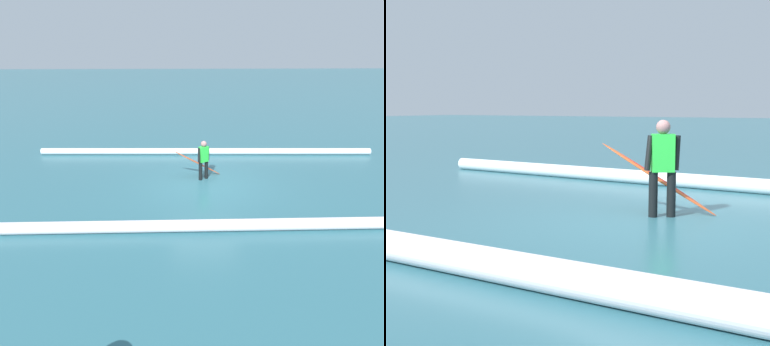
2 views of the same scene
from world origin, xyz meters
TOP-DOWN VIEW (x-y plane):
  - ground_plane at (0.00, 0.00)m, footprint 159.55×159.55m
  - surfer at (0.03, -0.52)m, footprint 0.45×0.42m
  - surfboard at (0.24, -0.84)m, footprint 1.90×0.60m
  - wave_crest_foreground at (-0.33, -3.71)m, footprint 15.42×1.01m
  - wave_crest_midground at (-0.94, 3.41)m, footprint 14.64×0.53m

SIDE VIEW (x-z plane):
  - ground_plane at x=0.00m, z-range 0.00..0.00m
  - wave_crest_foreground at x=-0.33m, z-range 0.00..0.30m
  - wave_crest_midground at x=-0.94m, z-range 0.00..0.33m
  - surfboard at x=0.24m, z-range -0.02..1.11m
  - surfer at x=0.03m, z-range 0.09..1.58m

